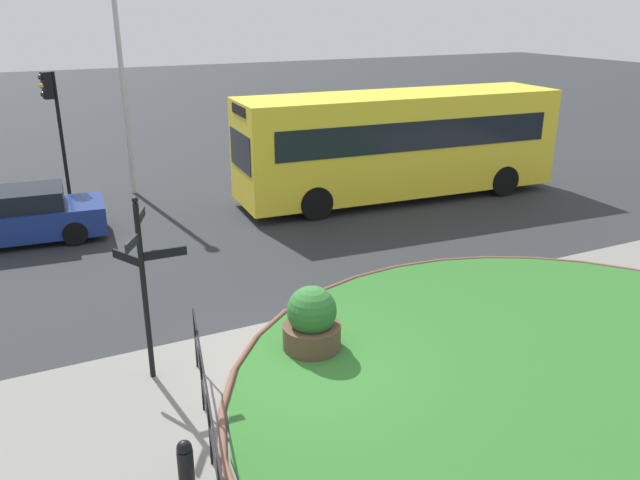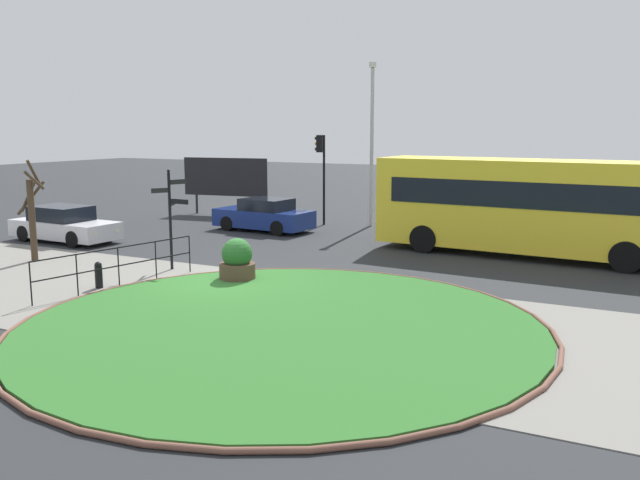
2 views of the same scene
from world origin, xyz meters
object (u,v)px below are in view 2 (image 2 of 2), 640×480
object	(u,v)px
car_near_lane	(264,216)
traffic_light_near	(321,160)
car_far_lane	(64,225)
planter_near_signpost	(237,262)
signpost_directional	(171,211)
bus_yellow	(528,205)
billboard_left	(226,178)
bollard_foreground	(99,275)
street_tree_bare	(32,213)
lamppost_tall	(372,139)

from	to	relation	value
car_near_lane	traffic_light_near	bearing A→B (deg)	-111.31
car_far_lane	planter_near_signpost	size ratio (longest dim) A/B	3.62
car_near_lane	car_far_lane	size ratio (longest dim) A/B	0.96
planter_near_signpost	signpost_directional	bearing A→B (deg)	170.24
bus_yellow	billboard_left	size ratio (longest dim) A/B	2.28
billboard_left	planter_near_signpost	world-z (taller)	billboard_left
signpost_directional	bollard_foreground	bearing A→B (deg)	-94.05
traffic_light_near	signpost_directional	bearing A→B (deg)	76.00
car_far_lane	billboard_left	xyz separation A→B (m)	(0.98, 9.70, 1.26)
planter_near_signpost	car_far_lane	bearing A→B (deg)	164.57
traffic_light_near	street_tree_bare	xyz separation A→B (m)	(-4.74, -12.04, -1.37)
bus_yellow	street_tree_bare	bearing A→B (deg)	33.67
signpost_directional	lamppost_tall	world-z (taller)	lamppost_tall
bollard_foreground	bus_yellow	world-z (taller)	bus_yellow
signpost_directional	bus_yellow	xyz separation A→B (m)	(9.57, 7.35, -0.06)
bus_yellow	planter_near_signpost	size ratio (longest dim) A/B	8.25
car_near_lane	billboard_left	size ratio (longest dim) A/B	0.96
bus_yellow	street_tree_bare	distance (m)	16.84
bus_yellow	billboard_left	world-z (taller)	bus_yellow
planter_near_signpost	street_tree_bare	size ratio (longest dim) A/B	0.38
lamppost_tall	planter_near_signpost	xyz separation A→B (m)	(0.85, -12.18, -3.36)
street_tree_bare	car_near_lane	bearing A→B (deg)	69.97
billboard_left	lamppost_tall	bearing A→B (deg)	-10.00
lamppost_tall	car_far_lane	bearing A→B (deg)	-134.23
bus_yellow	traffic_light_near	size ratio (longest dim) A/B	2.57
bus_yellow	car_near_lane	size ratio (longest dim) A/B	2.37
lamppost_tall	street_tree_bare	world-z (taller)	lamppost_tall
bus_yellow	car_far_lane	xyz separation A→B (m)	(-16.83, -5.06, -1.15)
bollard_foreground	billboard_left	distance (m)	16.21
bollard_foreground	street_tree_bare	bearing A→B (deg)	158.25
lamppost_tall	billboard_left	xyz separation A→B (m)	(-8.19, 0.28, -2.03)
bollard_foreground	street_tree_bare	world-z (taller)	street_tree_bare
car_far_lane	street_tree_bare	xyz separation A→B (m)	(2.23, -3.32, 0.98)
bus_yellow	billboard_left	bearing A→B (deg)	-12.51
signpost_directional	street_tree_bare	world-z (taller)	street_tree_bare
bollard_foreground	lamppost_tall	size ratio (longest dim) A/B	0.11
traffic_light_near	lamppost_tall	bearing A→B (deg)	-177.84
lamppost_tall	billboard_left	distance (m)	8.44
car_far_lane	traffic_light_near	size ratio (longest dim) A/B	1.13
bollard_foreground	street_tree_bare	size ratio (longest dim) A/B	0.22
lamppost_tall	billboard_left	world-z (taller)	lamppost_tall
car_far_lane	lamppost_tall	world-z (taller)	lamppost_tall
signpost_directional	car_far_lane	bearing A→B (deg)	162.49
signpost_directional	car_near_lane	distance (m)	8.46
bus_yellow	traffic_light_near	world-z (taller)	traffic_light_near
car_far_lane	traffic_light_near	xyz separation A→B (m)	(6.97, 8.72, 2.35)
traffic_light_near	billboard_left	xyz separation A→B (m)	(-5.99, 0.99, -1.09)
car_near_lane	traffic_light_near	xyz separation A→B (m)	(1.37, 2.80, 2.34)
billboard_left	street_tree_bare	world-z (taller)	street_tree_bare
car_far_lane	planter_near_signpost	xyz separation A→B (m)	(10.02, -2.77, -0.08)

